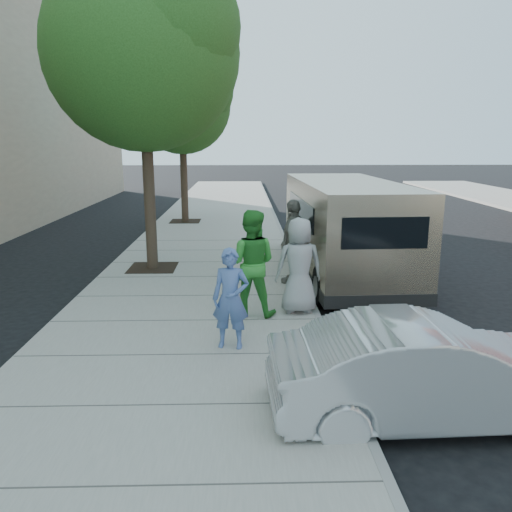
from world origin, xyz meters
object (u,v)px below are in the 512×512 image
at_px(parking_meter, 296,251).
at_px(person_striped_polo, 294,241).
at_px(tree_far, 183,100).
at_px(sedan, 429,372).
at_px(person_gray_shirt, 299,266).
at_px(person_green_shirt, 251,263).
at_px(van, 345,227).
at_px(person_officer, 231,299).
at_px(tree_near, 144,45).

relative_size(parking_meter, person_striped_polo, 0.65).
distance_m(tree_far, parking_meter, 11.03).
height_order(sedan, person_gray_shirt, person_gray_shirt).
relative_size(person_green_shirt, person_striped_polo, 1.03).
height_order(van, person_gray_shirt, van).
relative_size(van, person_striped_polo, 3.39).
bearing_deg(van, parking_meter, -131.51).
relative_size(tree_far, parking_meter, 5.18).
xyz_separation_m(van, person_officer, (-2.72, -4.63, -0.32)).
bearing_deg(parking_meter, person_officer, -93.96).
distance_m(parking_meter, sedan, 5.06).
xyz_separation_m(tree_near, person_officer, (2.09, -5.11, -4.59)).
height_order(tree_near, person_green_shirt, tree_near).
relative_size(tree_far, person_striped_polo, 3.36).
height_order(van, person_striped_polo, van).
relative_size(parking_meter, person_green_shirt, 0.63).
height_order(sedan, person_striped_polo, person_striped_polo).
bearing_deg(tree_near, tree_far, 90.00).
distance_m(person_gray_shirt, person_striped_polo, 2.05).
bearing_deg(person_green_shirt, tree_near, -44.45).
height_order(parking_meter, person_green_shirt, person_green_shirt).
xyz_separation_m(tree_far, sedan, (4.54, -14.67, -4.24)).
xyz_separation_m(tree_far, person_striped_polo, (3.45, -9.03, -3.77)).
bearing_deg(tree_far, person_officer, -80.65).
relative_size(tree_far, van, 0.99).
height_order(tree_far, person_striped_polo, tree_far).
distance_m(tree_near, sedan, 9.73).
bearing_deg(parking_meter, person_green_shirt, -104.52).
xyz_separation_m(person_officer, person_gray_shirt, (1.26, 1.64, 0.11)).
xyz_separation_m(van, person_green_shirt, (-2.37, -3.10, -0.13)).
relative_size(tree_far, person_officer, 4.04).
bearing_deg(person_gray_shirt, person_striped_polo, -99.08).
bearing_deg(parking_meter, tree_far, 129.93).
bearing_deg(tree_near, sedan, -57.31).
bearing_deg(person_gray_shirt, person_green_shirt, 0.61).
distance_m(van, person_officer, 5.38).
bearing_deg(person_striped_polo, person_officer, 11.46).
bearing_deg(person_gray_shirt, person_officer, 46.32).
relative_size(sedan, person_officer, 2.42).
height_order(tree_near, parking_meter, tree_near).
bearing_deg(person_gray_shirt, tree_far, -79.34).
distance_m(van, person_striped_polo, 1.66).
bearing_deg(sedan, tree_far, 14.87).
relative_size(van, person_gray_shirt, 3.59).
bearing_deg(van, person_officer, -122.57).
height_order(tree_near, sedan, tree_near).
distance_m(person_officer, person_gray_shirt, 2.07).
height_order(parking_meter, sedan, parking_meter).
distance_m(tree_near, van, 6.45).
xyz_separation_m(tree_near, sedan, (4.54, -7.07, -4.91)).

